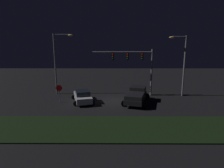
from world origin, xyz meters
TOP-DOWN VIEW (x-y plane):
  - ground_plane at (0.00, 0.00)m, footprint 80.00×80.00m
  - grass_median at (0.00, -8.41)m, footprint 21.89×5.03m
  - pickup_truck at (2.88, -0.96)m, footprint 3.88×5.75m
  - car_sedan at (-3.80, -0.88)m, footprint 3.26×4.73m
  - traffic_signal_gantry at (2.90, 2.53)m, footprint 8.32×0.56m
  - street_lamp_left at (-7.80, 3.43)m, footprint 2.83×0.44m
  - street_lamp_right at (9.29, 2.35)m, footprint 2.41×0.44m
  - stop_sign at (-6.57, -1.16)m, footprint 0.76×0.08m

SIDE VIEW (x-z plane):
  - ground_plane at x=0.00m, z-range 0.00..0.00m
  - grass_median at x=0.00m, z-range 0.00..0.10m
  - car_sedan at x=-3.80m, z-range -0.02..1.49m
  - pickup_truck at x=2.88m, z-range 0.10..1.90m
  - stop_sign at x=-6.57m, z-range 0.45..2.68m
  - traffic_signal_gantry at x=2.90m, z-range 1.65..8.15m
  - street_lamp_right at x=9.29m, z-range 1.04..9.32m
  - street_lamp_left at x=-7.80m, z-range 1.10..9.74m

